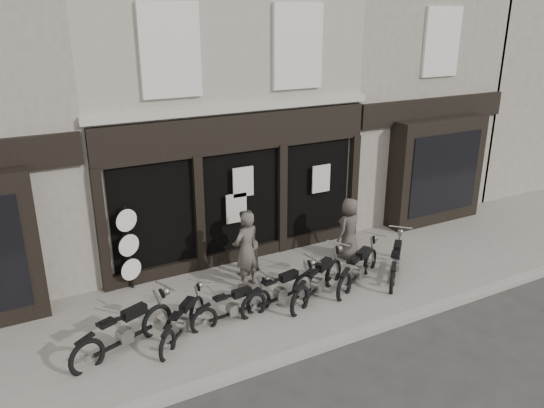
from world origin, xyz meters
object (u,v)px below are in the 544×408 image
motorcycle_0 (125,334)px  motorcycle_6 (396,264)px  motorcycle_5 (358,271)px  motorcycle_4 (318,284)px  motorcycle_2 (233,309)px  man_centre (245,242)px  advert_sign_post (129,252)px  motorcycle_1 (183,324)px  man_right (349,228)px  man_left (246,250)px  motorcycle_3 (281,293)px

motorcycle_0 → motorcycle_6: 6.55m
motorcycle_5 → motorcycle_4: bearing=154.6°
motorcycle_2 → motorcycle_4: bearing=-6.8°
man_centre → advert_sign_post: bearing=-32.2°
motorcycle_5 → advert_sign_post: 5.33m
motorcycle_1 → man_right: (5.02, 1.39, 0.56)m
motorcycle_4 → man_centre: size_ratio=1.27×
man_right → motorcycle_5: bearing=39.8°
motorcycle_4 → motorcycle_6: motorcycle_4 is taller
motorcycle_2 → motorcycle_4: size_ratio=0.93×
motorcycle_2 → advert_sign_post: 2.87m
motorcycle_4 → advert_sign_post: size_ratio=0.97×
motorcycle_0 → man_centre: bearing=6.4°
motorcycle_1 → motorcycle_2: bearing=-42.4°
man_right → man_left: bearing=-20.6°
motorcycle_4 → motorcycle_5: bearing=-23.9°
motorcycle_3 → motorcycle_5: (2.11, 0.01, 0.03)m
motorcycle_0 → motorcycle_5: motorcycle_0 is taller
motorcycle_0 → man_left: size_ratio=1.17×
motorcycle_0 → advert_sign_post: size_ratio=1.01×
motorcycle_1 → motorcycle_4: bearing=-44.7°
motorcycle_3 → man_centre: man_centre is taller
motorcycle_6 → man_left: bearing=116.1°
motorcycle_3 → advert_sign_post: size_ratio=0.97×
motorcycle_5 → man_right: 1.51m
man_left → man_right: (3.03, 0.15, -0.11)m
motorcycle_4 → man_right: bearing=8.6°
motorcycle_6 → motorcycle_0: bearing=135.1°
motorcycle_4 → man_left: 1.81m
motorcycle_4 → motorcycle_5: size_ratio=1.03×
motorcycle_3 → motorcycle_6: bearing=-11.9°
man_left → advert_sign_post: bearing=-46.1°
motorcycle_3 → motorcycle_6: size_ratio=1.21×
motorcycle_0 → motorcycle_1: bearing=-25.1°
man_centre → motorcycle_1: bearing=18.9°
motorcycle_5 → man_right: (0.64, 1.27, 0.50)m
motorcycle_1 → motorcycle_6: motorcycle_6 is taller
motorcycle_0 → advert_sign_post: advert_sign_post is taller
motorcycle_1 → motorcycle_4: 3.19m
motorcycle_1 → motorcycle_3: 2.27m
motorcycle_1 → man_centre: bearing=-6.0°
motorcycle_3 → man_centre: 1.81m
motorcycle_2 → advert_sign_post: size_ratio=0.90×
motorcycle_2 → advert_sign_post: (-1.51, 2.34, 0.68)m
motorcycle_3 → man_right: size_ratio=1.29×
motorcycle_3 → motorcycle_6: 3.16m
motorcycle_6 → man_centre: bearing=105.7°
motorcycle_5 → man_centre: 2.78m
motorcycle_2 → motorcycle_3: 1.16m
motorcycle_3 → motorcycle_4: size_ratio=1.00×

